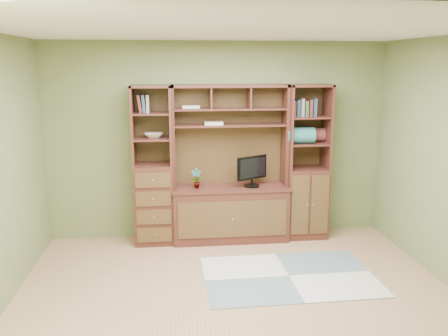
{
  "coord_description": "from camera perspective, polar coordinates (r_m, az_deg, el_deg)",
  "views": [
    {
      "loc": [
        -0.62,
        -4.24,
        2.3
      ],
      "look_at": [
        -0.01,
        1.2,
        1.1
      ],
      "focal_mm": 38.0,
      "sensor_mm": 36.0,
      "label": 1
    }
  ],
  "objects": [
    {
      "name": "magazines",
      "position": [
        6.14,
        -1.27,
        5.42
      ],
      "size": [
        0.24,
        0.17,
        0.04
      ],
      "primitive_type": "cube",
      "color": "beige",
      "rests_on": "center_hutch"
    },
    {
      "name": "right_tower",
      "position": [
        6.41,
        9.87,
        0.7
      ],
      "size": [
        0.55,
        0.45,
        2.05
      ],
      "primitive_type": "cube",
      "color": "#472019",
      "rests_on": "ground"
    },
    {
      "name": "monitor",
      "position": [
        6.17,
        3.38,
        0.27
      ],
      "size": [
        0.5,
        0.4,
        0.56
      ],
      "primitive_type": "cube",
      "rotation": [
        0.0,
        0.0,
        0.5
      ],
      "color": "black",
      "rests_on": "center_hutch"
    },
    {
      "name": "orchid",
      "position": [
        6.12,
        -3.34,
        -1.25
      ],
      "size": [
        0.14,
        0.09,
        0.26
      ],
      "primitive_type": "imported",
      "color": "#A34D37",
      "rests_on": "center_hutch"
    },
    {
      "name": "center_hutch",
      "position": [
        6.16,
        0.79,
        0.41
      ],
      "size": [
        1.54,
        0.53,
        2.05
      ],
      "primitive_type": "cube",
      "color": "#472019",
      "rests_on": "ground"
    },
    {
      "name": "blanket_red",
      "position": [
        6.46,
        11.03,
        3.96
      ],
      "size": [
        0.33,
        0.18,
        0.18
      ],
      "primitive_type": "cube",
      "color": "brown",
      "rests_on": "right_tower"
    },
    {
      "name": "blanket_teal",
      "position": [
        6.27,
        9.17,
        3.89
      ],
      "size": [
        0.36,
        0.21,
        0.21
      ],
      "primitive_type": "cube",
      "color": "#2B6F72",
      "rests_on": "right_tower"
    },
    {
      "name": "left_tower",
      "position": [
        6.16,
        -8.53,
        0.27
      ],
      "size": [
        0.5,
        0.45,
        2.05
      ],
      "primitive_type": "cube",
      "color": "#472019",
      "rests_on": "ground"
    },
    {
      "name": "room",
      "position": [
        4.4,
        1.85,
        -0.79
      ],
      "size": [
        4.6,
        4.1,
        2.64
      ],
      "color": "tan",
      "rests_on": "ground"
    },
    {
      "name": "rug",
      "position": [
        5.43,
        7.79,
        -12.76
      ],
      "size": [
        1.89,
        1.28,
        0.01
      ],
      "primitive_type": "cube",
      "rotation": [
        0.0,
        0.0,
        0.02
      ],
      "color": "#9DA3A2",
      "rests_on": "ground"
    },
    {
      "name": "bowl",
      "position": [
        6.09,
        -8.44,
        3.9
      ],
      "size": [
        0.24,
        0.24,
        0.06
      ],
      "primitive_type": "imported",
      "color": "beige",
      "rests_on": "left_tower"
    }
  ]
}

